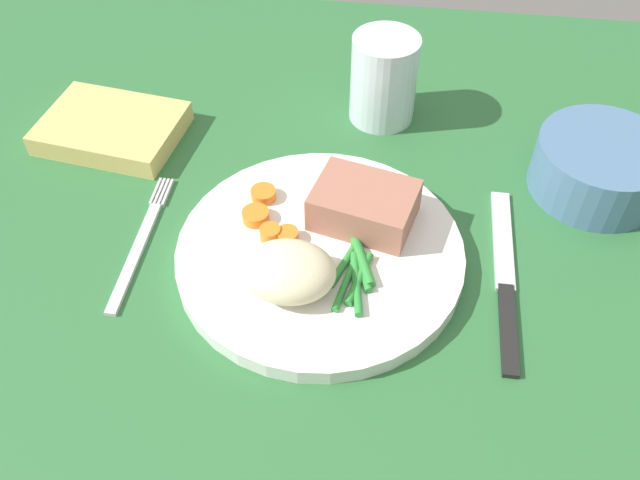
# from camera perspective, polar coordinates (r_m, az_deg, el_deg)

# --- Properties ---
(dining_table) EXTENTS (1.20, 0.90, 0.02)m
(dining_table) POSITION_cam_1_polar(r_m,az_deg,el_deg) (0.62, -1.73, -1.68)
(dining_table) COLOR #2D6B38
(dining_table) RESTS_ON ground
(dinner_plate) EXTENTS (0.25, 0.25, 0.02)m
(dinner_plate) POSITION_cam_1_polar(r_m,az_deg,el_deg) (0.60, -0.00, -1.15)
(dinner_plate) COLOR white
(dinner_plate) RESTS_ON dining_table
(meat_portion) EXTENTS (0.10, 0.08, 0.04)m
(meat_portion) POSITION_cam_1_polar(r_m,az_deg,el_deg) (0.61, 3.71, 2.93)
(meat_portion) COLOR #A86B56
(meat_portion) RESTS_ON dinner_plate
(mashed_potatoes) EXTENTS (0.08, 0.06, 0.04)m
(mashed_potatoes) POSITION_cam_1_polar(r_m,az_deg,el_deg) (0.55, -2.98, -2.61)
(mashed_potatoes) COLOR beige
(mashed_potatoes) RESTS_ON dinner_plate
(carrot_slices) EXTENTS (0.05, 0.07, 0.01)m
(carrot_slices) POSITION_cam_1_polar(r_m,az_deg,el_deg) (0.61, -4.45, 1.92)
(carrot_slices) COLOR orange
(carrot_slices) RESTS_ON dinner_plate
(green_beans) EXTENTS (0.04, 0.09, 0.01)m
(green_beans) POSITION_cam_1_polar(r_m,az_deg,el_deg) (0.57, 3.05, -2.52)
(green_beans) COLOR #2D8C38
(green_beans) RESTS_ON dinner_plate
(fork) EXTENTS (0.01, 0.17, 0.00)m
(fork) POSITION_cam_1_polar(r_m,az_deg,el_deg) (0.64, -14.77, -0.14)
(fork) COLOR silver
(fork) RESTS_ON dining_table
(knife) EXTENTS (0.02, 0.21, 0.01)m
(knife) POSITION_cam_1_polar(r_m,az_deg,el_deg) (0.61, 15.22, -3.23)
(knife) COLOR black
(knife) RESTS_ON dining_table
(water_glass) EXTENTS (0.07, 0.07, 0.09)m
(water_glass) POSITION_cam_1_polar(r_m,az_deg,el_deg) (0.74, 5.31, 12.84)
(water_glass) COLOR silver
(water_glass) RESTS_ON dining_table
(salad_bowl) EXTENTS (0.13, 0.13, 0.05)m
(salad_bowl) POSITION_cam_1_polar(r_m,az_deg,el_deg) (0.70, 22.45, 5.89)
(salad_bowl) COLOR #4C7299
(salad_bowl) RESTS_ON dining_table
(napkin) EXTENTS (0.15, 0.12, 0.02)m
(napkin) POSITION_cam_1_polar(r_m,az_deg,el_deg) (0.76, -17.04, 8.94)
(napkin) COLOR #DBBC6B
(napkin) RESTS_ON dining_table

